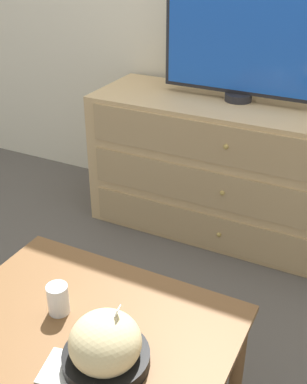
% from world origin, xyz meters
% --- Properties ---
extents(ground_plane, '(12.00, 12.00, 0.00)m').
position_xyz_m(ground_plane, '(0.00, 0.00, 0.00)').
color(ground_plane, '#56514C').
extents(dresser, '(1.56, 0.52, 0.73)m').
position_xyz_m(dresser, '(0.03, -0.28, 0.36)').
color(dresser, tan).
rests_on(dresser, ground_plane).
extents(tv, '(0.79, 0.14, 0.57)m').
position_xyz_m(tv, '(-0.02, -0.23, 1.02)').
color(tv, '#232328').
rests_on(tv, dresser).
extents(coffee_table, '(0.86, 0.62, 0.46)m').
position_xyz_m(coffee_table, '(-0.01, -1.64, 0.39)').
color(coffee_table, brown).
rests_on(coffee_table, ground_plane).
extents(takeout_bowl, '(0.24, 0.24, 0.18)m').
position_xyz_m(takeout_bowl, '(0.12, -1.74, 0.52)').
color(takeout_bowl, black).
rests_on(takeout_bowl, coffee_table).
extents(drink_cup, '(0.07, 0.07, 0.10)m').
position_xyz_m(drink_cup, '(-0.12, -1.63, 0.50)').
color(drink_cup, white).
rests_on(drink_cup, coffee_table).
extents(napkin, '(0.14, 0.14, 0.00)m').
position_xyz_m(napkin, '(0.03, -1.80, 0.46)').
color(napkin, white).
rests_on(napkin, coffee_table).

